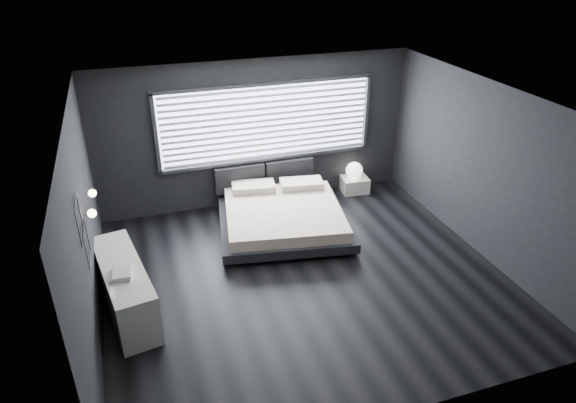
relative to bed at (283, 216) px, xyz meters
name	(u,v)px	position (x,y,z in m)	size (l,w,h in m)	color
room	(307,197)	(-0.12, -1.50, 1.13)	(6.04, 6.00, 2.80)	black
window	(267,123)	(0.08, 1.20, 1.34)	(4.14, 0.09, 1.52)	white
headboard	(265,175)	(-0.01, 1.14, 0.30)	(1.96, 0.16, 0.52)	black
sconce_near	(92,213)	(-3.01, -1.45, 1.33)	(0.18, 0.11, 0.11)	silver
sconce_far	(92,193)	(-3.01, -0.85, 1.33)	(0.18, 0.11, 0.11)	silver
wall_art_upper	(79,220)	(-3.10, -2.05, 1.58)	(0.01, 0.48, 0.48)	#47474C
wall_art_lower	(87,243)	(-3.10, -1.80, 1.11)	(0.01, 0.48, 0.48)	#47474C
bed	(283,216)	(0.00, 0.00, 0.00)	(2.58, 2.50, 0.58)	black
nightstand	(354,184)	(1.87, 1.00, -0.12)	(0.53, 0.44, 0.31)	white
orb_lamp	(354,170)	(1.84, 1.00, 0.21)	(0.34, 0.34, 0.34)	white
dresser	(125,288)	(-2.77, -1.44, 0.11)	(0.84, 1.95, 0.75)	white
book_stack	(122,273)	(-2.77, -1.69, 0.52)	(0.32, 0.39, 0.07)	silver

